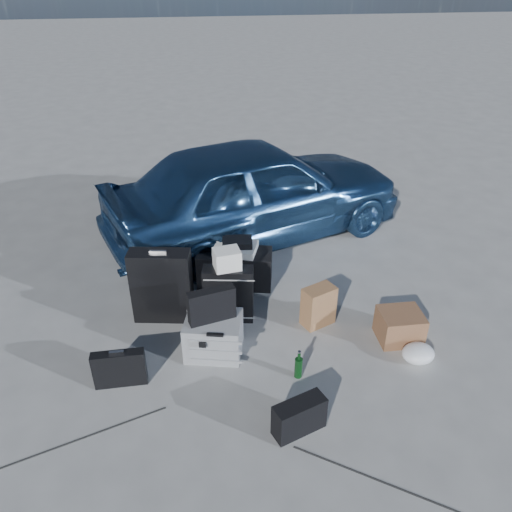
{
  "coord_description": "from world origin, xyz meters",
  "views": [
    {
      "loc": [
        -0.39,
        -3.03,
        3.01
      ],
      "look_at": [
        0.23,
        0.85,
        0.66
      ],
      "focal_mm": 35.0,
      "sensor_mm": 36.0,
      "label": 1
    }
  ],
  "objects_px": {
    "suitcase_right": "(228,294)",
    "briefcase": "(119,369)",
    "suitcase_left": "(162,286)",
    "car": "(256,190)",
    "green_bottle": "(299,365)",
    "pelican_case": "(214,336)",
    "cardboard_box": "(400,326)",
    "duffel_bag": "(235,268)"
  },
  "relations": [
    {
      "from": "suitcase_right",
      "to": "briefcase",
      "type": "bearing_deg",
      "value": -132.49
    },
    {
      "from": "briefcase",
      "to": "suitcase_left",
      "type": "height_order",
      "value": "suitcase_left"
    },
    {
      "from": "briefcase",
      "to": "suitcase_left",
      "type": "distance_m",
      "value": 0.93
    },
    {
      "from": "car",
      "to": "green_bottle",
      "type": "distance_m",
      "value": 2.55
    },
    {
      "from": "briefcase",
      "to": "suitcase_left",
      "type": "bearing_deg",
      "value": 67.24
    },
    {
      "from": "pelican_case",
      "to": "briefcase",
      "type": "height_order",
      "value": "pelican_case"
    },
    {
      "from": "briefcase",
      "to": "cardboard_box",
      "type": "bearing_deg",
      "value": 4.44
    },
    {
      "from": "car",
      "to": "duffel_bag",
      "type": "xyz_separation_m",
      "value": [
        -0.39,
        -1.03,
        -0.43
      ]
    },
    {
      "from": "duffel_bag",
      "to": "cardboard_box",
      "type": "distance_m",
      "value": 1.78
    },
    {
      "from": "cardboard_box",
      "to": "green_bottle",
      "type": "bearing_deg",
      "value": -162.02
    },
    {
      "from": "cardboard_box",
      "to": "briefcase",
      "type": "bearing_deg",
      "value": -175.81
    },
    {
      "from": "duffel_bag",
      "to": "pelican_case",
      "type": "bearing_deg",
      "value": -93.87
    },
    {
      "from": "pelican_case",
      "to": "duffel_bag",
      "type": "height_order",
      "value": "duffel_bag"
    },
    {
      "from": "pelican_case",
      "to": "suitcase_left",
      "type": "xyz_separation_m",
      "value": [
        -0.43,
        0.56,
        0.19
      ]
    },
    {
      "from": "suitcase_right",
      "to": "duffel_bag",
      "type": "xyz_separation_m",
      "value": [
        0.13,
        0.59,
        -0.09
      ]
    },
    {
      "from": "duffel_bag",
      "to": "cardboard_box",
      "type": "height_order",
      "value": "duffel_bag"
    },
    {
      "from": "suitcase_left",
      "to": "suitcase_right",
      "type": "bearing_deg",
      "value": 0.49
    },
    {
      "from": "duffel_bag",
      "to": "green_bottle",
      "type": "bearing_deg",
      "value": -63.67
    },
    {
      "from": "suitcase_left",
      "to": "pelican_case",
      "type": "bearing_deg",
      "value": -42.04
    },
    {
      "from": "suitcase_left",
      "to": "green_bottle",
      "type": "height_order",
      "value": "suitcase_left"
    },
    {
      "from": "suitcase_right",
      "to": "pelican_case",
      "type": "bearing_deg",
      "value": -101.42
    },
    {
      "from": "suitcase_right",
      "to": "duffel_bag",
      "type": "distance_m",
      "value": 0.61
    },
    {
      "from": "cardboard_box",
      "to": "green_bottle",
      "type": "height_order",
      "value": "cardboard_box"
    },
    {
      "from": "briefcase",
      "to": "suitcase_right",
      "type": "xyz_separation_m",
      "value": [
        0.97,
        0.73,
        0.12
      ]
    },
    {
      "from": "car",
      "to": "briefcase",
      "type": "xyz_separation_m",
      "value": [
        -1.49,
        -2.35,
        -0.46
      ]
    },
    {
      "from": "pelican_case",
      "to": "suitcase_left",
      "type": "bearing_deg",
      "value": 141.09
    },
    {
      "from": "pelican_case",
      "to": "duffel_bag",
      "type": "relative_size",
      "value": 0.62
    },
    {
      "from": "car",
      "to": "green_bottle",
      "type": "relative_size",
      "value": 14.03
    },
    {
      "from": "car",
      "to": "green_bottle",
      "type": "xyz_separation_m",
      "value": [
        -0.04,
        -2.5,
        -0.49
      ]
    },
    {
      "from": "briefcase",
      "to": "cardboard_box",
      "type": "xyz_separation_m",
      "value": [
        2.47,
        0.18,
        -0.02
      ]
    },
    {
      "from": "briefcase",
      "to": "cardboard_box",
      "type": "relative_size",
      "value": 1.11
    },
    {
      "from": "duffel_bag",
      "to": "car",
      "type": "bearing_deg",
      "value": 82.23
    },
    {
      "from": "pelican_case",
      "to": "suitcase_right",
      "type": "height_order",
      "value": "suitcase_right"
    },
    {
      "from": "green_bottle",
      "to": "duffel_bag",
      "type": "bearing_deg",
      "value": 103.38
    },
    {
      "from": "cardboard_box",
      "to": "green_bottle",
      "type": "distance_m",
      "value": 1.07
    },
    {
      "from": "pelican_case",
      "to": "cardboard_box",
      "type": "xyz_separation_m",
      "value": [
        1.68,
        -0.09,
        -0.03
      ]
    },
    {
      "from": "suitcase_left",
      "to": "duffel_bag",
      "type": "bearing_deg",
      "value": 43.21
    },
    {
      "from": "pelican_case",
      "to": "briefcase",
      "type": "bearing_deg",
      "value": -147.0
    },
    {
      "from": "cardboard_box",
      "to": "green_bottle",
      "type": "xyz_separation_m",
      "value": [
        -1.02,
        -0.33,
        -0.01
      ]
    },
    {
      "from": "cardboard_box",
      "to": "pelican_case",
      "type": "bearing_deg",
      "value": 176.81
    },
    {
      "from": "car",
      "to": "green_bottle",
      "type": "height_order",
      "value": "car"
    },
    {
      "from": "suitcase_left",
      "to": "suitcase_right",
      "type": "distance_m",
      "value": 0.63
    }
  ]
}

